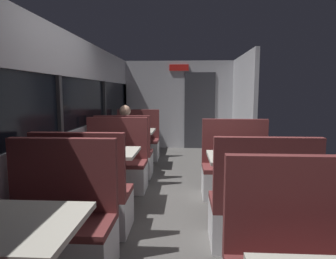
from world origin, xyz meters
TOP-DOWN VIEW (x-y plane):
  - ground_plane at (0.00, 0.00)m, footprint 3.30×9.20m
  - carriage_window_panel_left at (-1.45, 0.00)m, footprint 0.09×8.48m
  - carriage_end_bulkhead at (0.06, 4.19)m, footprint 2.90×0.11m
  - carriage_aisle_panel_right at (1.45, 3.00)m, footprint 0.08×2.40m
  - dining_table_near_window at (-0.89, -2.09)m, footprint 0.90×0.70m
  - bench_near_window_facing_entry at (-0.89, -1.39)m, footprint 0.95×0.50m
  - dining_table_mid_window at (-0.89, -0.00)m, footprint 0.90×0.70m
  - bench_mid_window_facing_end at (-0.89, -0.70)m, footprint 0.95×0.50m
  - bench_mid_window_facing_entry at (-0.89, 0.70)m, footprint 0.95×0.50m
  - dining_table_far_window at (-0.89, 2.09)m, footprint 0.90×0.70m
  - bench_far_window_facing_end at (-0.89, 1.39)m, footprint 0.95×0.50m
  - bench_far_window_facing_entry at (-0.89, 2.78)m, footprint 0.95×0.50m
  - dining_table_rear_aisle at (0.89, -0.20)m, footprint 0.90×0.70m
  - bench_rear_aisle_facing_end at (0.89, -0.90)m, footprint 0.95×0.50m
  - bench_rear_aisle_facing_entry at (0.89, 0.50)m, footprint 0.95×0.50m
  - seated_passenger at (-0.89, 1.46)m, footprint 0.47×0.55m
  - coffee_cup_primary at (-1.07, 2.07)m, footprint 0.07×0.07m

SIDE VIEW (x-z plane):
  - ground_plane at x=0.00m, z-range -0.02..0.00m
  - bench_near_window_facing_entry at x=-0.89m, z-range -0.22..0.88m
  - bench_mid_window_facing_end at x=-0.89m, z-range -0.22..0.88m
  - bench_mid_window_facing_entry at x=-0.89m, z-range -0.22..0.88m
  - bench_far_window_facing_end at x=-0.89m, z-range -0.22..0.88m
  - bench_far_window_facing_entry at x=-0.89m, z-range -0.22..0.88m
  - bench_rear_aisle_facing_end at x=0.89m, z-range -0.22..0.88m
  - bench_rear_aisle_facing_entry at x=0.89m, z-range -0.22..0.88m
  - seated_passenger at x=-0.89m, z-range -0.09..1.17m
  - dining_table_near_window at x=-0.89m, z-range 0.27..1.01m
  - dining_table_mid_window at x=-0.89m, z-range 0.27..1.01m
  - dining_table_far_window at x=-0.89m, z-range 0.27..1.01m
  - dining_table_rear_aisle at x=0.89m, z-range 0.27..1.01m
  - coffee_cup_primary at x=-1.07m, z-range 0.74..0.83m
  - carriage_window_panel_left at x=-1.45m, z-range -0.04..2.26m
  - carriage_end_bulkhead at x=0.06m, z-range -0.01..2.29m
  - carriage_aisle_panel_right at x=1.45m, z-range 0.00..2.30m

